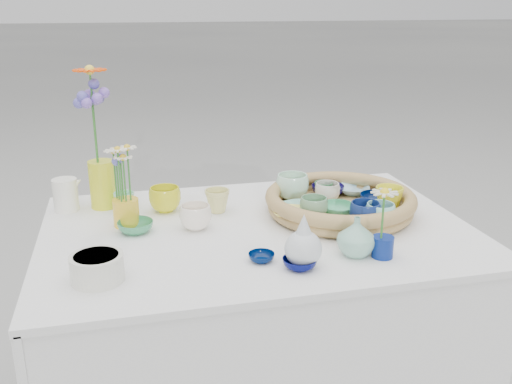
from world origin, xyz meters
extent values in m
imported|color=#100940|center=(0.29, 0.18, 0.80)|extent=(0.14, 0.14, 0.03)
imported|color=#00113F|center=(0.41, 0.07, 0.80)|extent=(0.13, 0.13, 0.03)
imported|color=yellow|center=(0.42, -0.01, 0.82)|extent=(0.11, 0.11, 0.08)
imported|color=#44A973|center=(0.25, 0.00, 0.80)|extent=(0.12, 0.12, 0.03)
imported|color=#71A378|center=(0.17, -0.01, 0.82)|extent=(0.10, 0.10, 0.07)
imported|color=#80C8B3|center=(0.13, 0.05, 0.80)|extent=(0.14, 0.14, 0.03)
imported|color=#BAECD0|center=(0.16, 0.17, 0.83)|extent=(0.12, 0.12, 0.08)
imported|color=silver|center=(0.26, 0.12, 0.82)|extent=(0.10, 0.10, 0.06)
imported|color=#94C3D2|center=(0.38, 0.18, 0.80)|extent=(0.14, 0.14, 0.03)
imported|color=navy|center=(0.30, -0.10, 0.82)|extent=(0.11, 0.11, 0.07)
imported|color=#F3DC5B|center=(0.10, 0.01, 0.80)|extent=(0.13, 0.13, 0.03)
imported|color=#8BDDCF|center=(0.34, -0.11, 0.82)|extent=(0.10, 0.10, 0.07)
imported|color=#327242|center=(0.26, 0.15, 0.81)|extent=(0.07, 0.07, 0.06)
imported|color=yellow|center=(-0.26, 0.21, 0.81)|extent=(0.12, 0.12, 0.08)
imported|color=#D5CF79|center=(-0.09, 0.16, 0.80)|extent=(0.10, 0.10, 0.07)
imported|color=#368A59|center=(-0.36, 0.05, 0.78)|extent=(0.11, 0.11, 0.03)
imported|color=white|center=(-0.18, 0.03, 0.80)|extent=(0.11, 0.11, 0.07)
imported|color=#001340|center=(-0.04, -0.23, 0.78)|extent=(0.09, 0.09, 0.02)
imported|color=#8AD8B0|center=(-0.38, 0.24, 0.80)|extent=(0.07, 0.07, 0.06)
imported|color=#02074A|center=(0.04, -0.29, 0.78)|extent=(0.11, 0.11, 0.03)
imported|color=#80BAA3|center=(0.21, -0.25, 0.82)|extent=(0.13, 0.13, 0.11)
cylinder|color=navy|center=(0.27, -0.28, 0.79)|extent=(0.06, 0.06, 0.06)
cylinder|color=#CBD11F|center=(-0.45, 0.29, 0.84)|extent=(0.10, 0.10, 0.16)
cylinder|color=yellow|center=(-0.38, 0.11, 0.81)|extent=(0.09, 0.09, 0.08)
camera|label=1|loc=(-0.37, -1.53, 1.41)|focal=40.00mm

